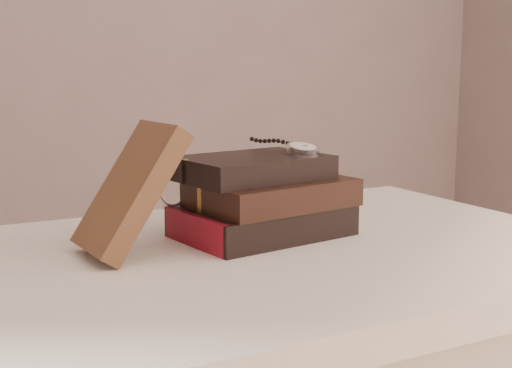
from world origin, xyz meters
TOP-DOWN VIEW (x-y plane):
  - table at (0.00, 0.35)m, footprint 1.00×0.60m
  - book_stack at (0.08, 0.41)m, footprint 0.25×0.19m
  - journal at (-0.12, 0.40)m, footprint 0.13×0.12m
  - pocket_watch at (0.14, 0.41)m, footprint 0.05×0.15m
  - eyeglasses at (-0.02, 0.47)m, footprint 0.11×0.12m

SIDE VIEW (x-z plane):
  - table at x=0.00m, z-range 0.28..1.03m
  - book_stack at x=0.08m, z-range 0.75..0.86m
  - eyeglasses at x=-0.02m, z-range 0.79..0.84m
  - journal at x=-0.12m, z-range 0.75..0.92m
  - pocket_watch at x=0.14m, z-range 0.86..0.88m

